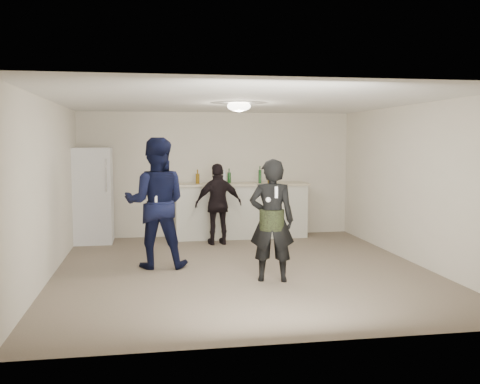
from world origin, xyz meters
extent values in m
plane|color=#6B5B4C|center=(0.00, 0.00, 0.00)|extent=(6.00, 6.00, 0.00)
plane|color=silver|center=(0.00, 0.00, 2.50)|extent=(6.00, 6.00, 0.00)
plane|color=beige|center=(0.00, 3.00, 1.25)|extent=(6.00, 0.00, 6.00)
plane|color=beige|center=(0.00, -3.00, 1.25)|extent=(6.00, 0.00, 6.00)
plane|color=beige|center=(-2.75, 0.00, 1.25)|extent=(0.00, 6.00, 6.00)
plane|color=beige|center=(2.75, 0.00, 1.25)|extent=(0.00, 6.00, 6.00)
cube|color=beige|center=(0.44, 2.67, 0.53)|extent=(2.60, 0.56, 1.05)
cube|color=beige|center=(0.44, 2.67, 1.07)|extent=(2.68, 0.64, 0.04)
cube|color=white|center=(-2.41, 2.60, 0.90)|extent=(0.70, 0.70, 1.80)
cylinder|color=white|center=(-2.13, 2.23, 1.30)|extent=(0.02, 0.02, 0.60)
ellipsoid|color=white|center=(0.00, 0.30, 2.45)|extent=(0.36, 0.36, 0.16)
cylinder|color=#B3B3B8|center=(0.01, 2.58, 1.18)|extent=(0.08, 0.08, 0.17)
imported|color=#0E143E|center=(-1.26, 0.37, 0.99)|extent=(1.03, 0.84, 1.98)
imported|color=black|center=(0.29, -0.71, 0.84)|extent=(0.69, 0.53, 1.68)
cylinder|color=#273317|center=(0.29, -0.71, 0.85)|extent=(0.34, 0.34, 0.28)
imported|color=black|center=(-0.10, 2.03, 0.76)|extent=(0.92, 0.46, 1.51)
cube|color=white|center=(-1.26, 0.09, 1.05)|extent=(0.04, 0.04, 0.15)
sphere|color=white|center=(-1.14, 0.12, 0.98)|extent=(0.07, 0.07, 0.07)
cube|color=white|center=(0.29, -0.96, 1.25)|extent=(0.04, 0.04, 0.15)
sphere|color=white|center=(0.19, -0.93, 1.15)|extent=(0.07, 0.07, 0.07)
cylinder|color=brown|center=(-0.42, 2.68, 1.19)|extent=(0.08, 0.08, 0.20)
cylinder|color=white|center=(0.13, 2.83, 1.19)|extent=(0.07, 0.07, 0.19)
cylinder|color=#123F15|center=(0.22, 2.80, 1.19)|extent=(0.07, 0.07, 0.21)
cylinder|color=#806312|center=(1.01, 2.64, 1.21)|extent=(0.07, 0.07, 0.23)
cylinder|color=#124114|center=(0.81, 2.63, 1.22)|extent=(0.06, 0.06, 0.26)
camera|label=1|loc=(-1.35, -7.77, 1.91)|focal=40.00mm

